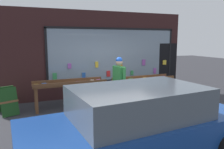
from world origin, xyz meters
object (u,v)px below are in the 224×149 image
display_table_right (143,81)px  sandwich_board_sign (7,100)px  person_browsing (119,79)px  display_table_left (70,86)px  parked_car (138,122)px  small_dog (112,103)px

display_table_right → sandwich_board_sign: 4.69m
display_table_right → person_browsing: 1.46m
display_table_left → display_table_right: (2.76, -0.00, -0.04)m
display_table_left → sandwich_board_sign: 1.95m
person_browsing → parked_car: person_browsing is taller
person_browsing → small_dog: bearing=117.2°
person_browsing → small_dog: (-0.37, -0.28, -0.73)m
display_table_right → sandwich_board_sign: bearing=179.7°
sandwich_board_sign → parked_car: size_ratio=0.19×
display_table_left → small_dog: bearing=-39.5°
display_table_left → person_browsing: (1.49, -0.65, 0.26)m
display_table_left → person_browsing: person_browsing is taller
display_table_right → parked_car: (-2.17, -3.69, 0.04)m
display_table_right → small_dog: 1.93m
display_table_left → parked_car: (0.59, -3.69, -0.00)m
display_table_left → display_table_right: 2.76m
display_table_right → person_browsing: person_browsing is taller
display_table_right → display_table_left: bearing=180.0°
display_table_right → parked_car: size_ratio=0.54×
sandwich_board_sign → parked_car: 4.50m
display_table_right → sandwich_board_sign: (-4.68, 0.03, -0.28)m
small_dog → sandwich_board_sign: size_ratio=0.72×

